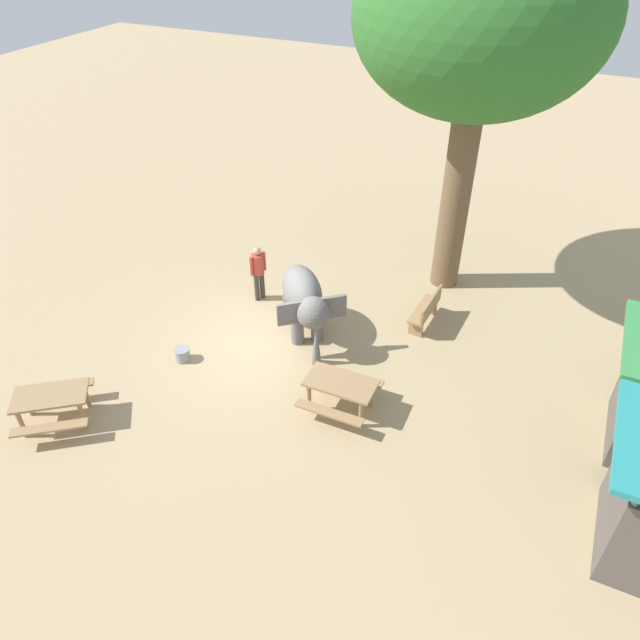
# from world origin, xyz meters

# --- Properties ---
(ground_plane) EXTENTS (60.00, 60.00, 0.00)m
(ground_plane) POSITION_xyz_m (0.00, 0.00, 0.00)
(ground_plane) COLOR tan
(elephant) EXTENTS (2.33, 2.24, 1.71)m
(elephant) POSITION_xyz_m (-0.70, 0.77, 1.09)
(elephant) COLOR slate
(elephant) RESTS_ON ground_plane
(person_handler) EXTENTS (0.48, 0.32, 1.62)m
(person_handler) POSITION_xyz_m (-1.61, -1.06, 0.95)
(person_handler) COLOR #3F3833
(person_handler) RESTS_ON ground_plane
(shade_tree_main) EXTENTS (6.22, 5.70, 9.16)m
(shade_tree_main) POSITION_xyz_m (-4.59, 3.29, 6.88)
(shade_tree_main) COLOR brown
(shade_tree_main) RESTS_ON ground_plane
(wooden_bench) EXTENTS (1.42, 0.48, 0.88)m
(wooden_bench) POSITION_xyz_m (-2.39, 3.40, 0.47)
(wooden_bench) COLOR #9E7A51
(wooden_bench) RESTS_ON ground_plane
(picnic_table_near) EXTENTS (1.50, 1.52, 0.78)m
(picnic_table_near) POSITION_xyz_m (1.31, 2.61, 0.59)
(picnic_table_near) COLOR #9E7A51
(picnic_table_near) RESTS_ON ground_plane
(picnic_table_far) EXTENTS (2.08, 2.09, 0.78)m
(picnic_table_far) POSITION_xyz_m (4.22, -2.70, 0.59)
(picnic_table_far) COLOR #9E7A51
(picnic_table_far) RESTS_ON ground_plane
(feed_bucket) EXTENTS (0.36, 0.36, 0.32)m
(feed_bucket) POSITION_xyz_m (1.43, -1.47, 0.16)
(feed_bucket) COLOR gray
(feed_bucket) RESTS_ON ground_plane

